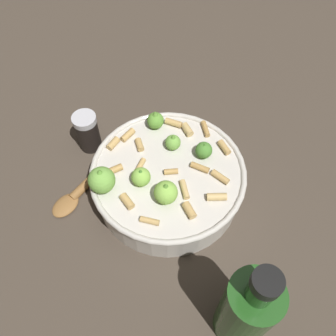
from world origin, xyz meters
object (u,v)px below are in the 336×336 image
cooking_pan (167,179)px  pepper_shaker (88,131)px  wooden_spoon (96,175)px  olive_oil_bottle (246,310)px

cooking_pan → pepper_shaker: size_ratio=3.22×
pepper_shaker → wooden_spoon: bearing=-132.7°
cooking_pan → pepper_shaker: bearing=89.2°
pepper_shaker → olive_oil_bottle: size_ratio=0.39×
cooking_pan → olive_oil_bottle: olive_oil_bottle is taller
pepper_shaker → olive_oil_bottle: 0.41m
olive_oil_bottle → wooden_spoon: olive_oil_bottle is taller
cooking_pan → wooden_spoon: cooking_pan is taller
olive_oil_bottle → pepper_shaker: bearing=71.3°
pepper_shaker → olive_oil_bottle: olive_oil_bottle is taller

